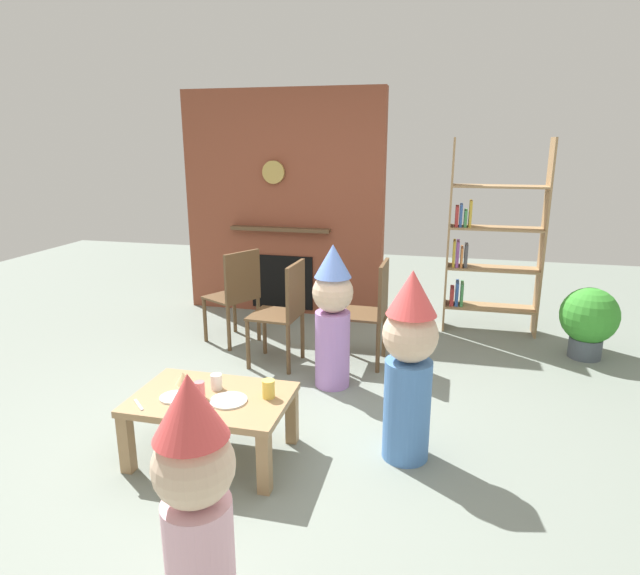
# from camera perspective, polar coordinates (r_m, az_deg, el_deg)

# --- Properties ---
(ground_plane) EXTENTS (12.00, 12.00, 0.00)m
(ground_plane) POSITION_cam_1_polar(r_m,az_deg,el_deg) (3.64, -3.90, -15.32)
(ground_plane) COLOR gray
(brick_fireplace_feature) EXTENTS (2.20, 0.28, 2.40)m
(brick_fireplace_feature) POSITION_cam_1_polar(r_m,az_deg,el_deg) (5.89, -3.94, 8.76)
(brick_fireplace_feature) COLOR brown
(brick_fireplace_feature) RESTS_ON ground_plane
(bookshelf) EXTENTS (0.90, 0.28, 1.90)m
(bookshelf) POSITION_cam_1_polar(r_m,az_deg,el_deg) (5.49, 17.31, 4.26)
(bookshelf) COLOR #9E7A51
(bookshelf) RESTS_ON ground_plane
(coffee_table) EXTENTS (0.93, 0.62, 0.40)m
(coffee_table) POSITION_cam_1_polar(r_m,az_deg,el_deg) (3.32, -11.48, -12.33)
(coffee_table) COLOR #9E7A51
(coffee_table) RESTS_ON ground_plane
(paper_cup_near_left) EXTENTS (0.07, 0.07, 0.09)m
(paper_cup_near_left) POSITION_cam_1_polar(r_m,az_deg,el_deg) (3.35, -11.01, -9.85)
(paper_cup_near_left) COLOR silver
(paper_cup_near_left) RESTS_ON coffee_table
(paper_cup_near_right) EXTENTS (0.06, 0.06, 0.10)m
(paper_cup_near_right) POSITION_cam_1_polar(r_m,az_deg,el_deg) (3.26, -12.74, -10.64)
(paper_cup_near_right) COLOR #E5666B
(paper_cup_near_right) RESTS_ON coffee_table
(paper_cup_center) EXTENTS (0.07, 0.07, 0.11)m
(paper_cup_center) POSITION_cam_1_polar(r_m,az_deg,el_deg) (3.20, -5.54, -10.72)
(paper_cup_center) COLOR #F2CC4C
(paper_cup_center) RESTS_ON coffee_table
(paper_cup_far_left) EXTENTS (0.07, 0.07, 0.09)m
(paper_cup_far_left) POSITION_cam_1_polar(r_m,az_deg,el_deg) (3.09, -12.89, -12.26)
(paper_cup_far_left) COLOR silver
(paper_cup_far_left) RESTS_ON coffee_table
(paper_plate_front) EXTENTS (0.17, 0.17, 0.01)m
(paper_plate_front) POSITION_cam_1_polar(r_m,az_deg,el_deg) (3.31, -15.31, -11.25)
(paper_plate_front) COLOR white
(paper_plate_front) RESTS_ON coffee_table
(paper_plate_rear) EXTENTS (0.22, 0.22, 0.01)m
(paper_plate_rear) POSITION_cam_1_polar(r_m,az_deg,el_deg) (3.21, -9.74, -11.81)
(paper_plate_rear) COLOR white
(paper_plate_rear) RESTS_ON coffee_table
(birthday_cake_slice) EXTENTS (0.10, 0.10, 0.08)m
(birthday_cake_slice) POSITION_cam_1_polar(r_m,az_deg,el_deg) (3.47, -14.41, -9.34)
(birthday_cake_slice) COLOR #EAC68C
(birthday_cake_slice) RESTS_ON coffee_table
(table_fork) EXTENTS (0.12, 0.11, 0.01)m
(table_fork) POSITION_cam_1_polar(r_m,az_deg,el_deg) (3.29, -18.81, -11.76)
(table_fork) COLOR silver
(table_fork) RESTS_ON coffee_table
(child_with_cone_hat) EXTENTS (0.30, 0.30, 1.09)m
(child_with_cone_hat) POSITION_cam_1_polar(r_m,az_deg,el_deg) (2.15, -13.08, -21.59)
(child_with_cone_hat) COLOR #EAB2C6
(child_with_cone_hat) RESTS_ON ground_plane
(child_in_pink) EXTENTS (0.32, 0.32, 1.17)m
(child_in_pink) POSITION_cam_1_polar(r_m,az_deg,el_deg) (3.17, 9.48, -7.88)
(child_in_pink) COLOR #4C7FC6
(child_in_pink) RESTS_ON ground_plane
(child_by_the_chairs) EXTENTS (0.31, 0.31, 1.13)m
(child_by_the_chairs) POSITION_cam_1_polar(r_m,az_deg,el_deg) (4.07, 1.36, -2.74)
(child_by_the_chairs) COLOR #B27FCC
(child_by_the_chairs) RESTS_ON ground_plane
(dining_chair_left) EXTENTS (0.54, 0.54, 0.90)m
(dining_chair_left) POSITION_cam_1_polar(r_m,az_deg,el_deg) (5.03, -8.89, -0.43)
(dining_chair_left) COLOR brown
(dining_chair_left) RESTS_ON ground_plane
(dining_chair_middle) EXTENTS (0.42, 0.42, 0.90)m
(dining_chair_middle) POSITION_cam_1_polar(r_m,az_deg,el_deg) (4.49, -3.72, -2.18)
(dining_chair_middle) COLOR brown
(dining_chair_middle) RESTS_ON ground_plane
(dining_chair_right) EXTENTS (0.41, 0.41, 0.90)m
(dining_chair_right) POSITION_cam_1_polar(r_m,az_deg,el_deg) (4.53, 5.56, -2.06)
(dining_chair_right) COLOR brown
(dining_chair_right) RESTS_ON ground_plane
(potted_plant_tall) EXTENTS (0.49, 0.49, 0.64)m
(potted_plant_tall) POSITION_cam_1_polar(r_m,az_deg,el_deg) (5.24, 26.79, -3.01)
(potted_plant_tall) COLOR #4C5660
(potted_plant_tall) RESTS_ON ground_plane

